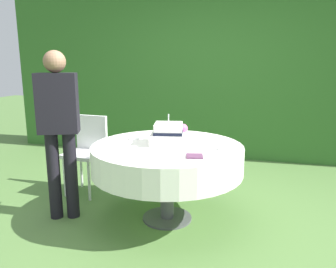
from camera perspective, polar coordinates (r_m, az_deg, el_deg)
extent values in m
plane|color=#547A3D|center=(3.34, -0.14, -14.35)|extent=(20.00, 20.00, 0.00)
cube|color=#336628|center=(5.48, 7.06, 12.07)|extent=(6.66, 0.59, 2.97)
cylinder|color=#4C4C51|center=(3.33, -0.14, -14.19)|extent=(0.48, 0.48, 0.02)
cylinder|color=#4C4C51|center=(3.19, -0.14, -8.63)|extent=(0.13, 0.13, 0.71)
cylinder|color=olive|center=(3.08, -0.15, -2.22)|extent=(1.38, 1.38, 0.03)
cylinder|color=white|center=(3.11, -0.14, -4.20)|extent=(1.41, 1.41, 0.26)
cube|color=white|center=(3.11, 0.14, -0.82)|extent=(0.39, 0.39, 0.10)
cube|color=white|center=(3.09, 0.14, 0.96)|extent=(0.30, 0.30, 0.10)
cube|color=black|center=(3.09, 0.14, 0.39)|extent=(0.31, 0.31, 0.03)
sphere|color=#C6599E|center=(3.21, 2.58, 0.94)|extent=(0.09, 0.09, 0.09)
cylinder|color=silver|center=(3.07, 0.15, 2.66)|extent=(0.01, 0.01, 0.09)
cylinder|color=white|center=(3.32, -5.85, -0.80)|extent=(0.11, 0.11, 0.01)
cylinder|color=white|center=(3.02, 7.06, -2.15)|extent=(0.10, 0.10, 0.01)
cylinder|color=white|center=(2.96, 9.37, -2.51)|extent=(0.12, 0.12, 0.01)
cube|color=#603856|center=(2.70, 4.59, -3.81)|extent=(0.16, 0.16, 0.01)
cylinder|color=white|center=(3.93, -17.35, -7.13)|extent=(0.03, 0.03, 0.45)
cylinder|color=white|center=(3.76, -13.42, -7.83)|extent=(0.03, 0.03, 0.45)
cylinder|color=white|center=(4.18, -14.69, -5.83)|extent=(0.03, 0.03, 0.45)
cylinder|color=white|center=(4.01, -10.90, -6.41)|extent=(0.03, 0.03, 0.45)
cube|color=white|center=(3.89, -14.28, -3.37)|extent=(0.43, 0.43, 0.04)
cube|color=white|center=(3.99, -13.00, 0.32)|extent=(0.40, 0.07, 0.40)
cylinder|color=black|center=(3.38, -19.02, -6.86)|extent=(0.12, 0.12, 0.85)
cylinder|color=black|center=(3.35, -16.33, -6.85)|extent=(0.12, 0.12, 0.85)
cube|color=black|center=(3.21, -18.49, 5.04)|extent=(0.41, 0.32, 0.55)
sphere|color=#8C664C|center=(3.19, -18.96, 11.72)|extent=(0.20, 0.20, 0.20)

